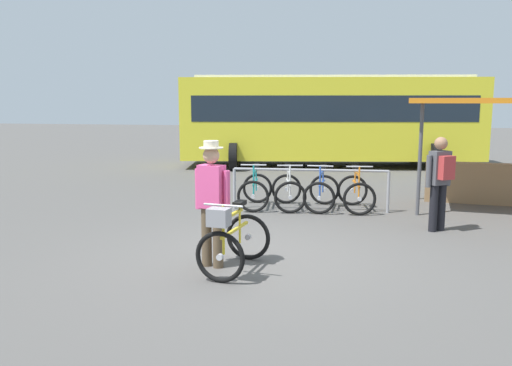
{
  "coord_description": "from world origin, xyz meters",
  "views": [
    {
      "loc": [
        1.45,
        -7.22,
        2.24
      ],
      "look_at": [
        -0.05,
        0.51,
        1.0
      ],
      "focal_mm": 36.56,
      "sensor_mm": 36.0,
      "label": 1
    }
  ],
  "objects_px": {
    "racked_bike_blue": "(322,192)",
    "racked_bike_orange": "(356,193)",
    "bus_distant": "(330,116)",
    "market_stall": "(486,142)",
    "racked_bike_teal": "(255,190)",
    "racked_bike_white": "(288,191)",
    "person_with_featured_bike": "(212,198)",
    "featured_bicycle": "(232,240)",
    "pedestrian_with_backpack": "(440,178)"
  },
  "relations": [
    {
      "from": "person_with_featured_bike",
      "to": "market_stall",
      "type": "relative_size",
      "value": 0.51
    },
    {
      "from": "racked_bike_teal",
      "to": "person_with_featured_bike",
      "type": "height_order",
      "value": "person_with_featured_bike"
    },
    {
      "from": "racked_bike_white",
      "to": "racked_bike_orange",
      "type": "distance_m",
      "value": 1.4
    },
    {
      "from": "racked_bike_teal",
      "to": "featured_bicycle",
      "type": "relative_size",
      "value": 0.94
    },
    {
      "from": "person_with_featured_bike",
      "to": "bus_distant",
      "type": "bearing_deg",
      "value": 85.33
    },
    {
      "from": "racked_bike_teal",
      "to": "racked_bike_white",
      "type": "xyz_separation_m",
      "value": [
        0.7,
        0.04,
        -0.0
      ]
    },
    {
      "from": "bus_distant",
      "to": "racked_bike_orange",
      "type": "bearing_deg",
      "value": -82.65
    },
    {
      "from": "racked_bike_teal",
      "to": "bus_distant",
      "type": "distance_m",
      "value": 7.74
    },
    {
      "from": "racked_bike_teal",
      "to": "person_with_featured_bike",
      "type": "distance_m",
      "value": 4.09
    },
    {
      "from": "person_with_featured_bike",
      "to": "bus_distant",
      "type": "relative_size",
      "value": 0.17
    },
    {
      "from": "person_with_featured_bike",
      "to": "racked_bike_blue",
      "type": "bearing_deg",
      "value": 73.76
    },
    {
      "from": "racked_bike_teal",
      "to": "bus_distant",
      "type": "bearing_deg",
      "value": 81.39
    },
    {
      "from": "bus_distant",
      "to": "racked_bike_white",
      "type": "bearing_deg",
      "value": -93.38
    },
    {
      "from": "market_stall",
      "to": "bus_distant",
      "type": "bearing_deg",
      "value": 118.76
    },
    {
      "from": "racked_bike_teal",
      "to": "pedestrian_with_backpack",
      "type": "bearing_deg",
      "value": -21.75
    },
    {
      "from": "person_with_featured_bike",
      "to": "racked_bike_white",
      "type": "bearing_deg",
      "value": 82.96
    },
    {
      "from": "racked_bike_white",
      "to": "pedestrian_with_backpack",
      "type": "bearing_deg",
      "value": -27.19
    },
    {
      "from": "market_stall",
      "to": "racked_bike_teal",
      "type": "bearing_deg",
      "value": -168.52
    },
    {
      "from": "person_with_featured_bike",
      "to": "market_stall",
      "type": "height_order",
      "value": "market_stall"
    },
    {
      "from": "person_with_featured_bike",
      "to": "market_stall",
      "type": "bearing_deg",
      "value": 47.72
    },
    {
      "from": "racked_bike_blue",
      "to": "market_stall",
      "type": "height_order",
      "value": "market_stall"
    },
    {
      "from": "featured_bicycle",
      "to": "pedestrian_with_backpack",
      "type": "distance_m",
      "value": 4.14
    },
    {
      "from": "racked_bike_teal",
      "to": "racked_bike_orange",
      "type": "xyz_separation_m",
      "value": [
        2.1,
        0.13,
        0.0
      ]
    },
    {
      "from": "racked_bike_orange",
      "to": "racked_bike_blue",
      "type": "bearing_deg",
      "value": -176.48
    },
    {
      "from": "pedestrian_with_backpack",
      "to": "person_with_featured_bike",
      "type": "bearing_deg",
      "value": -141.4
    },
    {
      "from": "racked_bike_orange",
      "to": "featured_bicycle",
      "type": "height_order",
      "value": "same"
    },
    {
      "from": "person_with_featured_bike",
      "to": "market_stall",
      "type": "xyz_separation_m",
      "value": [
        4.55,
        5.01,
        0.45
      ]
    },
    {
      "from": "racked_bike_teal",
      "to": "racked_bike_white",
      "type": "height_order",
      "value": "same"
    },
    {
      "from": "featured_bicycle",
      "to": "market_stall",
      "type": "bearing_deg",
      "value": 50.87
    },
    {
      "from": "racked_bike_white",
      "to": "market_stall",
      "type": "bearing_deg",
      "value": 12.82
    },
    {
      "from": "racked_bike_blue",
      "to": "bus_distant",
      "type": "relative_size",
      "value": 0.11
    },
    {
      "from": "racked_bike_orange",
      "to": "featured_bicycle",
      "type": "distance_m",
      "value": 4.63
    },
    {
      "from": "pedestrian_with_backpack",
      "to": "featured_bicycle",
      "type": "bearing_deg",
      "value": -136.51
    },
    {
      "from": "bus_distant",
      "to": "market_stall",
      "type": "bearing_deg",
      "value": -61.24
    },
    {
      "from": "featured_bicycle",
      "to": "person_with_featured_bike",
      "type": "relative_size",
      "value": 0.71
    },
    {
      "from": "racked_bike_blue",
      "to": "racked_bike_orange",
      "type": "height_order",
      "value": "same"
    },
    {
      "from": "featured_bicycle",
      "to": "market_stall",
      "type": "relative_size",
      "value": 0.37
    },
    {
      "from": "market_stall",
      "to": "pedestrian_with_backpack",
      "type": "bearing_deg",
      "value": -117.7
    },
    {
      "from": "racked_bike_blue",
      "to": "market_stall",
      "type": "relative_size",
      "value": 0.34
    },
    {
      "from": "racked_bike_orange",
      "to": "person_with_featured_bike",
      "type": "bearing_deg",
      "value": -114.51
    },
    {
      "from": "bus_distant",
      "to": "racked_bike_blue",
      "type": "bearing_deg",
      "value": -88.03
    },
    {
      "from": "racked_bike_orange",
      "to": "pedestrian_with_backpack",
      "type": "bearing_deg",
      "value": -47.31
    },
    {
      "from": "featured_bicycle",
      "to": "bus_distant",
      "type": "distance_m",
      "value": 11.85
    },
    {
      "from": "person_with_featured_bike",
      "to": "pedestrian_with_backpack",
      "type": "distance_m",
      "value": 4.24
    },
    {
      "from": "racked_bike_orange",
      "to": "featured_bicycle",
      "type": "bearing_deg",
      "value": -109.87
    },
    {
      "from": "racked_bike_white",
      "to": "person_with_featured_bike",
      "type": "xyz_separation_m",
      "value": [
        -0.5,
        -4.08,
        0.58
      ]
    },
    {
      "from": "racked_bike_teal",
      "to": "market_stall",
      "type": "height_order",
      "value": "market_stall"
    },
    {
      "from": "racked_bike_white",
      "to": "racked_bike_orange",
      "type": "relative_size",
      "value": 1.02
    },
    {
      "from": "featured_bicycle",
      "to": "pedestrian_with_backpack",
      "type": "bearing_deg",
      "value": 43.49
    },
    {
      "from": "racked_bike_white",
      "to": "market_stall",
      "type": "distance_m",
      "value": 4.28
    }
  ]
}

